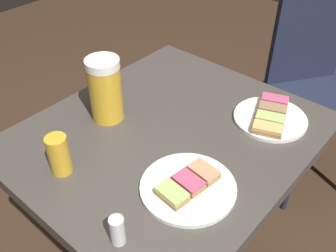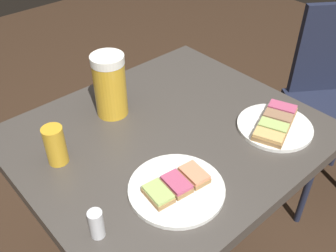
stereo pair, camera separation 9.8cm
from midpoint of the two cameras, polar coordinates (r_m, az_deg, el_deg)
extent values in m
cylinder|color=black|center=(1.27, -2.28, -14.54)|extent=(0.09, 0.09, 0.73)
cube|color=#423D38|center=(1.00, -2.79, -1.81)|extent=(0.66, 0.76, 0.04)
cylinder|color=white|center=(0.84, -0.32, -9.37)|extent=(0.21, 0.21, 0.01)
cube|color=#9E7547|center=(0.86, 2.08, -7.25)|extent=(0.07, 0.05, 0.01)
cube|color=#EA8E66|center=(0.85, 2.10, -6.78)|extent=(0.07, 0.05, 0.01)
cube|color=#9E7547|center=(0.83, -0.32, -8.86)|extent=(0.07, 0.05, 0.01)
cube|color=#BC4C70|center=(0.83, -0.32, -8.39)|extent=(0.07, 0.05, 0.01)
cube|color=#9E7547|center=(0.81, -2.88, -10.55)|extent=(0.07, 0.05, 0.01)
cube|color=#ADC66B|center=(0.81, -2.90, -10.09)|extent=(0.07, 0.05, 0.01)
cylinder|color=white|center=(1.05, 12.57, 1.02)|extent=(0.20, 0.20, 0.01)
cube|color=#9E7547|center=(1.10, 13.28, 3.50)|extent=(0.09, 0.07, 0.01)
cube|color=#BC4C70|center=(1.10, 13.35, 3.92)|extent=(0.08, 0.06, 0.01)
cube|color=#9E7547|center=(1.06, 12.87, 2.19)|extent=(0.09, 0.07, 0.01)
cube|color=#997051|center=(1.06, 12.94, 2.62)|extent=(0.08, 0.06, 0.01)
cube|color=#9E7547|center=(1.03, 12.43, 0.78)|extent=(0.09, 0.07, 0.01)
cube|color=#ADC66B|center=(1.02, 12.51, 1.22)|extent=(0.08, 0.06, 0.01)
cube|color=#9E7547|center=(0.99, 11.96, -0.73)|extent=(0.09, 0.07, 0.01)
cube|color=#E5B266|center=(0.99, 12.04, -0.28)|extent=(0.08, 0.06, 0.01)
cylinder|color=gold|center=(1.02, -12.08, 4.74)|extent=(0.09, 0.09, 0.15)
cylinder|color=white|center=(0.97, -12.77, 9.06)|extent=(0.09, 0.09, 0.02)
torus|color=silver|center=(1.06, -13.28, 6.46)|extent=(0.10, 0.04, 0.10)
cylinder|color=gold|center=(0.90, -19.11, -4.25)|extent=(0.05, 0.05, 0.10)
cylinder|color=silver|center=(0.75, -11.49, -15.34)|extent=(0.03, 0.03, 0.07)
cylinder|color=#1E2338|center=(1.71, 16.70, -6.96)|extent=(0.03, 0.03, 0.44)
cylinder|color=#1E2338|center=(1.91, 12.27, -0.44)|extent=(0.03, 0.03, 0.44)
cylinder|color=#1E2338|center=(2.06, 20.34, 1.00)|extent=(0.03, 0.03, 0.44)
cube|color=#1E2338|center=(1.74, 20.28, 3.40)|extent=(0.53, 0.53, 0.04)
cube|color=#1E2338|center=(1.76, 18.95, 12.16)|extent=(0.22, 0.30, 0.39)
camera|label=1|loc=(0.05, -92.86, -2.27)|focal=40.52mm
camera|label=2|loc=(0.05, 87.14, 2.27)|focal=40.52mm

